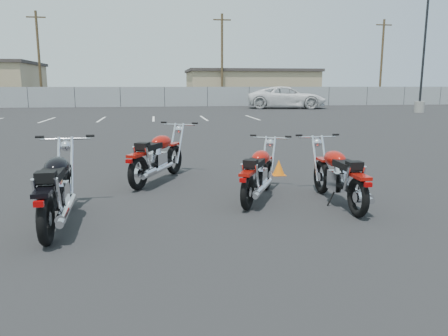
{
  "coord_description": "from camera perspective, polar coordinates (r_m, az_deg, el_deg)",
  "views": [
    {
      "loc": [
        -0.87,
        -6.25,
        1.97
      ],
      "look_at": [
        0.2,
        0.6,
        0.65
      ],
      "focal_mm": 35.0,
      "sensor_mm": 36.0,
      "label": 1
    }
  ],
  "objects": [
    {
      "name": "ground",
      "position": [
        6.61,
        -0.92,
        -6.56
      ],
      "size": [
        120.0,
        120.0,
        0.0
      ],
      "primitive_type": "plane",
      "color": "black",
      "rests_on": "ground"
    },
    {
      "name": "motorcycle_front_red",
      "position": [
        9.07,
        -8.67,
        1.48
      ],
      "size": [
        1.5,
        2.26,
        1.15
      ],
      "color": "black",
      "rests_on": "ground"
    },
    {
      "name": "motorcycle_second_black",
      "position": [
        6.59,
        -21.02,
        -2.57
      ],
      "size": [
        0.92,
        2.39,
        1.17
      ],
      "color": "black",
      "rests_on": "ground"
    },
    {
      "name": "motorcycle_third_red",
      "position": [
        7.6,
        4.53,
        -0.67
      ],
      "size": [
        1.32,
        2.01,
        1.02
      ],
      "color": "black",
      "rests_on": "ground"
    },
    {
      "name": "motorcycle_rear_red",
      "position": [
        7.51,
        14.82,
        -0.97
      ],
      "size": [
        0.85,
        2.19,
        1.07
      ],
      "color": "black",
      "rests_on": "ground"
    },
    {
      "name": "training_cone_near",
      "position": [
        9.76,
        7.16,
        0.07
      ],
      "size": [
        0.29,
        0.29,
        0.34
      ],
      "color": "orange",
      "rests_on": "ground"
    },
    {
      "name": "light_pole_east",
      "position": [
        34.97,
        24.51,
        11.89
      ],
      "size": [
        0.8,
        0.7,
        11.85
      ],
      "color": "gray",
      "rests_on": "ground"
    },
    {
      "name": "chainlink_fence",
      "position": [
        41.28,
        -7.77,
        9.21
      ],
      "size": [
        80.06,
        0.06,
        1.8
      ],
      "color": "gray",
      "rests_on": "ground"
    },
    {
      "name": "tan_building_east",
      "position": [
        51.42,
        3.38,
        10.65
      ],
      "size": [
        14.4,
        9.4,
        3.7
      ],
      "color": "tan",
      "rests_on": "ground"
    },
    {
      "name": "utility_pole_b",
      "position": [
        47.65,
        -23.02,
        13.23
      ],
      "size": [
        1.8,
        0.24,
        9.0
      ],
      "color": "#41311E",
      "rests_on": "ground"
    },
    {
      "name": "utility_pole_c",
      "position": [
        45.85,
        -0.26,
        14.19
      ],
      "size": [
        1.8,
        0.24,
        9.0
      ],
      "color": "#41311E",
      "rests_on": "ground"
    },
    {
      "name": "utility_pole_d",
      "position": [
        52.59,
        19.9,
        13.13
      ],
      "size": [
        1.8,
        0.24,
        9.0
      ],
      "color": "#41311E",
      "rests_on": "ground"
    },
    {
      "name": "parking_line_stripes",
      "position": [
        26.38,
        -12.47,
        6.26
      ],
      "size": [
        15.12,
        4.0,
        0.01
      ],
      "color": "silver",
      "rests_on": "ground"
    },
    {
      "name": "white_van",
      "position": [
        38.09,
        8.21,
        9.92
      ],
      "size": [
        4.64,
        8.16,
        2.92
      ],
      "primitive_type": "imported",
      "rotation": [
        0.0,
        0.0,
        1.36
      ],
      "color": "white",
      "rests_on": "ground"
    }
  ]
}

